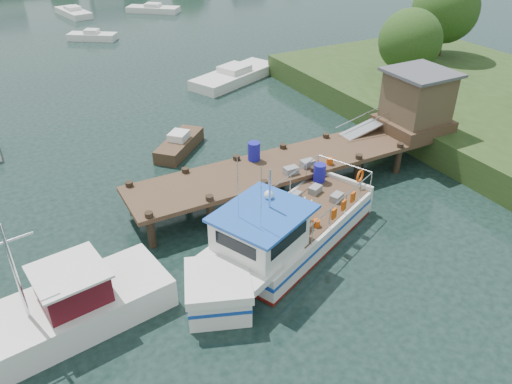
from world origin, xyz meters
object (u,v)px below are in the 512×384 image
dock (376,123)px  moored_b (92,36)px  work_boat (47,318)px  lobster_boat (280,237)px  moored_rowboat (179,144)px  moored_far (153,9)px  moored_d (73,12)px  moored_c (235,75)px

dock → moored_b: 32.41m
work_boat → lobster_boat: bearing=-8.8°
moored_rowboat → moored_b: 25.59m
moored_rowboat → moored_b: moored_rowboat is taller
moored_far → moored_d: bearing=-172.5°
lobster_boat → dock: bearing=3.6°
moored_rowboat → moored_c: (7.67, 8.83, 0.02)m
work_boat → moored_c: work_boat is taller
lobster_boat → moored_d: 47.45m
lobster_boat → moored_b: lobster_boat is taller
dock → moored_d: (-6.24, 43.22, -1.86)m
moored_rowboat → moored_far: moored_rowboat is taller
dock → moored_far: size_ratio=2.85×
lobster_boat → moored_rowboat: bearing=66.2°
lobster_boat → moored_rowboat: (-0.06, 10.27, -0.48)m
moored_c → moored_b: bearing=97.6°
moored_rowboat → moored_d: size_ratio=0.56×
lobster_boat → moored_b: bearing=64.0°
moored_far → moored_b: moored_far is taller
lobster_boat → moored_far: lobster_boat is taller
dock → moored_b: dock is taller
lobster_boat → moored_b: size_ratio=2.15×
work_boat → moored_d: bearing=69.7°
work_boat → moored_far: (18.40, 44.83, -0.33)m
work_boat → moored_rowboat: 13.12m
lobster_boat → moored_d: lobster_boat is taller
moored_far → moored_c: moored_c is taller
dock → moored_c: 15.02m
moored_rowboat → moored_far: (10.15, 34.63, -0.03)m
moored_rowboat → moored_far: bearing=59.5°
moored_b → moored_c: 17.92m
moored_rowboat → moored_c: size_ratio=0.47×
lobster_boat → moored_d: size_ratio=1.54×
dock → moored_far: bearing=87.0°
lobster_boat → moored_b: (1.18, 35.83, -0.52)m
moored_far → moored_d: moored_d is taller
moored_b → moored_far: bearing=44.8°
moored_far → moored_c: 25.92m
moored_rowboat → moored_d: moored_rowboat is taller
moored_far → moored_c: size_ratio=0.77×
work_boat → moored_b: (9.48, 35.76, -0.34)m
lobster_boat → moored_far: size_ratio=1.66×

